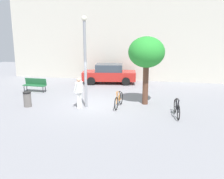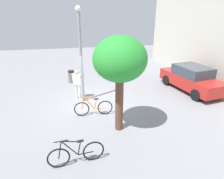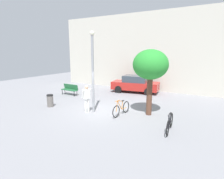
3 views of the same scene
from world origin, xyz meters
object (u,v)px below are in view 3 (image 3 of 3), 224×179
Objects in this scene: park_bench at (70,89)px; bicycle_black at (170,124)px; plaza_tree at (150,66)px; trash_bin at (50,101)px; person_by_lamppost at (87,97)px; lamppost at (93,68)px; parked_car_red at (135,84)px; bicycle_orange at (121,109)px.

bicycle_black is at bearing -20.22° from park_bench.
trash_bin is at bearing -164.29° from plaza_tree.
person_by_lamppost is at bearing -36.15° from park_bench.
lamppost reaches higher than plaza_tree.
person_by_lamppost is at bearing -156.90° from plaza_tree.
parked_car_red is at bearing 123.99° from bicycle_black.
lamppost is 2.95m from bicycle_orange.
bicycle_black is 2.15× the size of trash_bin.
park_bench is 8.20m from plaza_tree.
bicycle_orange is at bearing 10.63° from lamppost.
trash_bin is (1.34, -3.40, -0.12)m from park_bench.
park_bench is at bearing 148.01° from lamppost.
bicycle_orange is at bearing -73.62° from parked_car_red.
parked_car_red is (-3.24, 5.45, -2.13)m from plaza_tree.
bicycle_black is at bearing -47.69° from plaza_tree.
lamppost is 1.81m from person_by_lamppost.
parked_car_red is at bearing 90.87° from lamppost.
bicycle_black is (4.80, -0.61, -2.35)m from lamppost.
bicycle_orange is at bearing 10.19° from trash_bin.
lamppost reaches higher than parked_car_red.
lamppost is 5.78m from park_bench.
lamppost is at bearing 38.57° from person_by_lamppost.
lamppost is at bearing 172.82° from bicycle_black.
park_bench is 9.96m from bicycle_black.
lamppost is 3.00× the size of park_bench.
park_bench is at bearing 158.31° from bicycle_orange.
person_by_lamppost is at bearing 6.14° from trash_bin.
park_bench is 5.87m from parked_car_red.
person_by_lamppost is 0.38× the size of parked_car_red.
park_bench is 6.79m from bicycle_orange.
plaza_tree is at bearing 15.71° from trash_bin.
parked_car_red reaches higher than park_bench.
plaza_tree reaches higher than park_bench.
person_by_lamppost reaches higher than parked_car_red.
parked_car_red is at bearing 66.76° from trash_bin.
bicycle_orange and bicycle_black have the same top height.
bicycle_orange reaches higher than park_bench.
trash_bin is at bearing -170.05° from lamppost.
park_bench is at bearing 168.12° from plaza_tree.
bicycle_orange is 2.15× the size of trash_bin.
trash_bin is (-3.20, -0.56, -2.31)m from lamppost.
bicycle_black is (5.12, -0.35, -0.58)m from person_by_lamppost.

